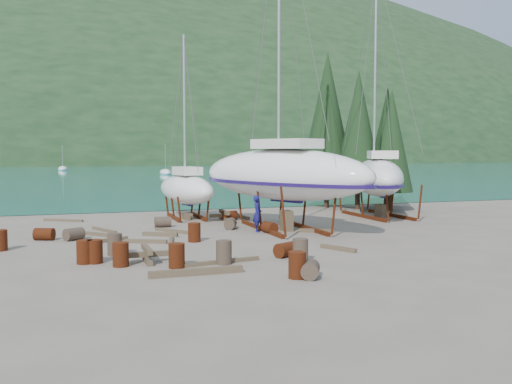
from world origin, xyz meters
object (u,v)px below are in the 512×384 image
object	(u,v)px
large_sailboat_near	(283,174)
small_sailboat_shore	(186,189)
worker	(257,214)
large_sailboat_far	(378,177)

from	to	relation	value
large_sailboat_near	small_sailboat_shore	bearing A→B (deg)	95.87
large_sailboat_near	worker	size ratio (longest dim) A/B	9.76
small_sailboat_shore	worker	xyz separation A→B (m)	(2.31, -6.94, -0.92)
large_sailboat_far	worker	world-z (taller)	large_sailboat_far
large_sailboat_far	small_sailboat_shore	bearing A→B (deg)	-170.13
large_sailboat_far	worker	distance (m)	10.32
small_sailboat_shore	worker	size ratio (longest dim) A/B	5.98
large_sailboat_far	small_sailboat_shore	xyz separation A→B (m)	(-11.71, 3.01, -0.71)
large_sailboat_near	worker	xyz separation A→B (m)	(-1.55, -0.42, -2.03)
large_sailboat_near	large_sailboat_far	world-z (taller)	large_sailboat_near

